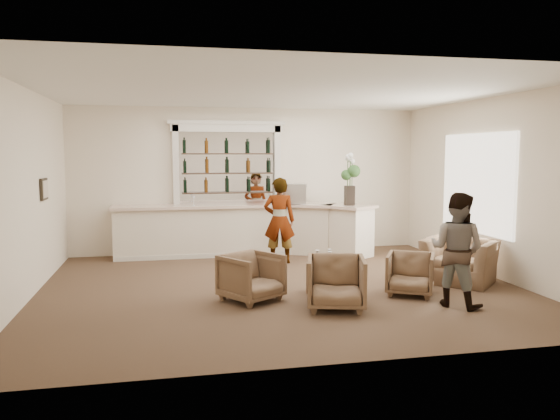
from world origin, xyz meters
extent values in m
plane|color=brown|center=(0.00, 0.00, 0.00)|extent=(8.00, 8.00, 0.00)
cube|color=#F0E0C7|center=(0.00, 3.50, 1.65)|extent=(8.00, 0.04, 3.30)
cube|color=#F0E0C7|center=(-4.00, 0.00, 1.65)|extent=(0.04, 7.00, 3.30)
cube|color=#F0E0C7|center=(4.00, 0.00, 1.65)|extent=(0.04, 7.00, 3.30)
cube|color=white|center=(0.00, 0.00, 3.30)|extent=(8.00, 7.00, 0.04)
cube|color=white|center=(3.97, 0.50, 1.70)|extent=(0.05, 2.40, 1.90)
cube|color=black|center=(-3.97, 1.20, 1.65)|extent=(0.04, 0.46, 0.38)
cube|color=beige|center=(-3.94, 1.20, 1.65)|extent=(0.01, 0.38, 0.30)
cube|color=white|center=(-1.00, 3.15, 0.54)|extent=(4.00, 0.70, 1.08)
cube|color=beige|center=(-1.00, 3.13, 1.11)|extent=(4.10, 0.82, 0.06)
cube|color=white|center=(1.35, 2.92, 0.54)|extent=(1.12, 1.04, 1.08)
cube|color=beige|center=(1.35, 2.90, 1.11)|extent=(1.27, 1.19, 0.06)
cube|color=white|center=(2.05, 2.40, 0.54)|extent=(1.08, 1.14, 1.08)
cube|color=beige|center=(2.05, 2.38, 1.11)|extent=(1.24, 1.29, 0.06)
cube|color=beige|center=(-1.00, 2.82, 0.05)|extent=(4.00, 0.06, 0.10)
cube|color=white|center=(-0.50, 3.48, 1.95)|extent=(2.15, 0.02, 1.65)
cube|color=beige|center=(-1.65, 3.42, 1.45)|extent=(0.14, 0.16, 2.90)
cube|color=beige|center=(0.65, 3.42, 1.45)|extent=(0.14, 0.16, 2.90)
cube|color=beige|center=(-0.50, 3.42, 2.84)|extent=(2.52, 0.16, 0.18)
cube|color=beige|center=(-0.50, 3.42, 2.96)|extent=(2.64, 0.20, 0.08)
cube|color=#35251A|center=(-0.50, 3.37, 1.38)|extent=(2.05, 0.20, 0.03)
cube|color=#35251A|center=(-0.50, 3.37, 1.82)|extent=(2.05, 0.20, 0.03)
cube|color=#35251A|center=(-0.50, 3.37, 2.26)|extent=(2.05, 0.20, 0.03)
cylinder|color=#47311F|center=(0.62, -0.57, 0.25)|extent=(0.61, 0.61, 0.50)
imported|color=gray|center=(0.41, 2.01, 0.89)|extent=(0.72, 0.55, 1.78)
imported|color=gray|center=(2.32, -1.69, 0.85)|extent=(1.02, 1.05, 1.70)
imported|color=brown|center=(-0.62, -0.78, 0.37)|extent=(1.11, 1.12, 0.74)
imported|color=brown|center=(0.53, -1.46, 0.39)|extent=(1.03, 1.05, 0.78)
imported|color=brown|center=(1.95, -0.94, 0.34)|extent=(1.00, 1.00, 0.68)
imported|color=brown|center=(3.17, -0.33, 0.38)|extent=(1.55, 1.55, 0.76)
cube|color=silver|center=(0.96, 3.00, 1.36)|extent=(0.58, 0.52, 0.45)
cube|color=black|center=(2.05, 2.36, 1.35)|extent=(0.19, 0.19, 0.43)
cube|color=white|center=(0.60, -0.43, 0.56)|extent=(0.08, 0.08, 0.12)
camera|label=1|loc=(-1.90, -8.96, 2.28)|focal=35.00mm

